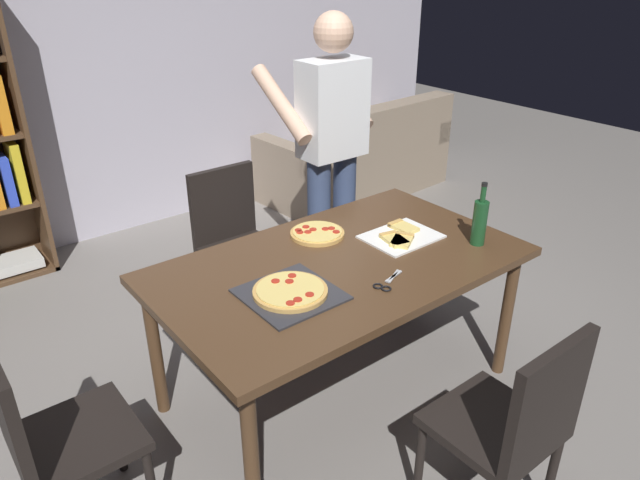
{
  "coord_description": "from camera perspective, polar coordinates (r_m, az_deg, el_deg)",
  "views": [
    {
      "loc": [
        -1.54,
        -1.8,
        2.04
      ],
      "look_at": [
        0.0,
        0.15,
        0.8
      ],
      "focal_mm": 32.88,
      "sensor_mm": 36.0,
      "label": 1
    }
  ],
  "objects": [
    {
      "name": "wine_bottle",
      "position": [
        2.91,
        15.28,
        1.77
      ],
      "size": [
        0.07,
        0.07,
        0.32
      ],
      "color": "#194723",
      "rests_on": "dining_table"
    },
    {
      "name": "ground_plane",
      "position": [
        3.13,
        1.76,
        -14.23
      ],
      "size": [
        12.0,
        12.0,
        0.0
      ],
      "primitive_type": "plane",
      "color": "gray"
    },
    {
      "name": "second_pizza_plain",
      "position": [
        2.93,
        -0.27,
        0.68
      ],
      "size": [
        0.27,
        0.27,
        0.03
      ],
      "color": "tan",
      "rests_on": "dining_table"
    },
    {
      "name": "dining_table",
      "position": [
        2.73,
        1.95,
        -3.34
      ],
      "size": [
        1.7,
        1.0,
        0.75
      ],
      "color": "#4C331E",
      "rests_on": "ground_plane"
    },
    {
      "name": "chair_near_camera",
      "position": [
        2.32,
        18.44,
        -16.41
      ],
      "size": [
        0.42,
        0.42,
        0.9
      ],
      "color": "black",
      "rests_on": "ground_plane"
    },
    {
      "name": "couch",
      "position": [
        5.41,
        3.83,
        7.67
      ],
      "size": [
        1.75,
        0.95,
        0.85
      ],
      "color": "gray",
      "rests_on": "ground_plane"
    },
    {
      "name": "chair_far_side",
      "position": [
        3.53,
        -8.42,
        0.55
      ],
      "size": [
        0.42,
        0.42,
        0.9
      ],
      "color": "black",
      "rests_on": "ground_plane"
    },
    {
      "name": "back_wall",
      "position": [
        4.71,
        -19.71,
        17.21
      ],
      "size": [
        6.4,
        0.1,
        2.8
      ],
      "primitive_type": "cube",
      "color": "#BCB7C6",
      "rests_on": "ground_plane"
    },
    {
      "name": "pizza_slices_on_towel",
      "position": [
        2.93,
        7.86,
        0.38
      ],
      "size": [
        0.36,
        0.28,
        0.03
      ],
      "color": "white",
      "rests_on": "dining_table"
    },
    {
      "name": "kitchen_scissors",
      "position": [
        2.53,
        6.47,
        -4.2
      ],
      "size": [
        0.2,
        0.11,
        0.01
      ],
      "color": "silver",
      "rests_on": "dining_table"
    },
    {
      "name": "person_serving_pizza",
      "position": [
        3.48,
        1.04,
        9.07
      ],
      "size": [
        0.55,
        0.54,
        1.75
      ],
      "color": "#38476B",
      "rests_on": "ground_plane"
    },
    {
      "name": "chair_left_end",
      "position": [
        2.37,
        -24.91,
        -16.63
      ],
      "size": [
        0.42,
        0.42,
        0.9
      ],
      "color": "black",
      "rests_on": "ground_plane"
    },
    {
      "name": "pepperoni_pizza_on_tray",
      "position": [
        2.43,
        -2.91,
        -5.09
      ],
      "size": [
        0.37,
        0.37,
        0.04
      ],
      "color": "#2D2D33",
      "rests_on": "dining_table"
    }
  ]
}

